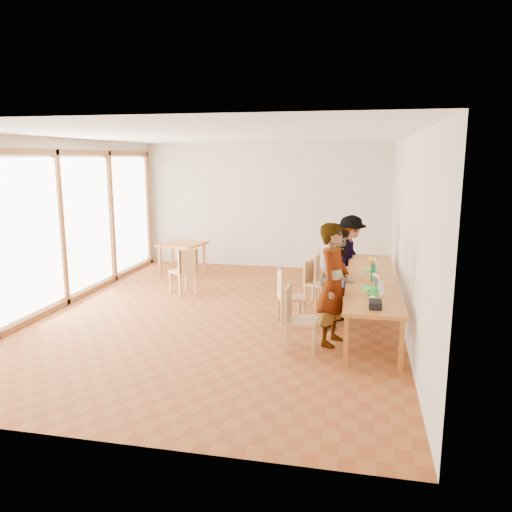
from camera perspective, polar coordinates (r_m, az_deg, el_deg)
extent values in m
plane|color=brown|center=(8.66, -4.00, -6.70)|extent=(8.00, 8.00, 0.00)
cube|color=beige|center=(12.19, 1.05, 5.75)|extent=(6.00, 0.10, 3.00)
cube|color=beige|center=(4.68, -17.73, -3.66)|extent=(6.00, 0.10, 3.00)
cube|color=beige|center=(8.04, 16.92, 2.43)|extent=(0.10, 8.00, 3.00)
cube|color=white|center=(9.56, -21.49, 3.47)|extent=(0.10, 8.00, 3.00)
cube|color=white|center=(8.25, -4.29, 13.69)|extent=(6.00, 8.00, 0.04)
cube|color=#A75725|center=(8.26, 13.10, -2.62)|extent=(0.80, 4.00, 0.05)
cube|color=#A75725|center=(6.51, 10.22, -9.73)|extent=(0.06, 0.06, 0.70)
cube|color=#A75725|center=(10.23, 10.91, -2.04)|extent=(0.06, 0.06, 0.70)
cube|color=#A75725|center=(6.54, 16.27, -9.93)|extent=(0.06, 0.06, 0.70)
cube|color=#A75725|center=(10.25, 14.71, -2.18)|extent=(0.06, 0.06, 0.70)
cube|color=#A75725|center=(11.46, -8.44, 1.37)|extent=(0.90, 0.90, 0.05)
cube|color=#A75725|center=(11.31, -10.92, -0.77)|extent=(0.05, 0.05, 0.70)
cube|color=#A75725|center=(12.02, -9.50, -0.02)|extent=(0.05, 0.05, 0.70)
cube|color=#A75725|center=(11.04, -7.18, -0.96)|extent=(0.05, 0.05, 0.70)
cube|color=#A75725|center=(11.76, -5.95, -0.17)|extent=(0.05, 0.05, 0.70)
cube|color=#E1B770|center=(6.99, 5.23, -7.32)|extent=(0.44, 0.44, 0.04)
cube|color=#E1B770|center=(6.94, 3.66, -5.29)|extent=(0.05, 0.43, 0.45)
cube|color=#E1B770|center=(8.14, 4.08, -4.77)|extent=(0.52, 0.52, 0.04)
cube|color=#E1B770|center=(8.05, 2.80, -3.21)|extent=(0.17, 0.40, 0.43)
cube|color=#E1B770|center=(9.19, 7.00, -3.17)|extent=(0.49, 0.49, 0.04)
cube|color=#E1B770|center=(9.21, 6.06, -1.72)|extent=(0.17, 0.37, 0.40)
cube|color=#E1B770|center=(9.28, 8.11, -2.77)|extent=(0.46, 0.46, 0.04)
cube|color=#E1B770|center=(9.26, 6.98, -1.24)|extent=(0.08, 0.43, 0.44)
cube|color=#E1B770|center=(9.98, -8.33, -1.76)|extent=(0.61, 0.61, 0.04)
cube|color=#E1B770|center=(9.76, -7.78, -0.55)|extent=(0.30, 0.36, 0.45)
imported|color=gray|center=(7.19, 8.84, -3.22)|extent=(0.59, 0.74, 1.77)
imported|color=gray|center=(8.08, 9.45, -2.29)|extent=(0.76, 0.89, 1.59)
imported|color=gray|center=(9.79, 10.70, 0.01)|extent=(0.85, 1.14, 1.58)
cube|color=green|center=(7.28, 13.48, -4.20)|extent=(0.22, 0.27, 0.02)
cube|color=white|center=(7.24, 14.12, -3.64)|extent=(0.13, 0.22, 0.19)
cube|color=green|center=(7.54, 12.99, -3.63)|extent=(0.26, 0.31, 0.03)
cube|color=white|center=(7.55, 13.69, -2.89)|extent=(0.15, 0.25, 0.22)
cube|color=green|center=(8.77, 13.03, -1.57)|extent=(0.18, 0.24, 0.02)
cube|color=white|center=(8.77, 13.58, -1.04)|extent=(0.08, 0.22, 0.19)
imported|color=gold|center=(9.47, 13.10, -0.39)|extent=(0.14, 0.14, 0.11)
cylinder|color=#156D3D|center=(8.02, 13.22, -1.84)|extent=(0.07, 0.07, 0.28)
cylinder|color=silver|center=(8.41, 12.09, -1.84)|extent=(0.07, 0.07, 0.09)
cylinder|color=white|center=(6.96, 13.14, -4.75)|extent=(0.08, 0.08, 0.06)
cube|color=#CB4467|center=(9.36, 13.57, -0.83)|extent=(0.05, 0.10, 0.01)
cube|color=black|center=(6.64, 13.49, -5.41)|extent=(0.16, 0.26, 0.09)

